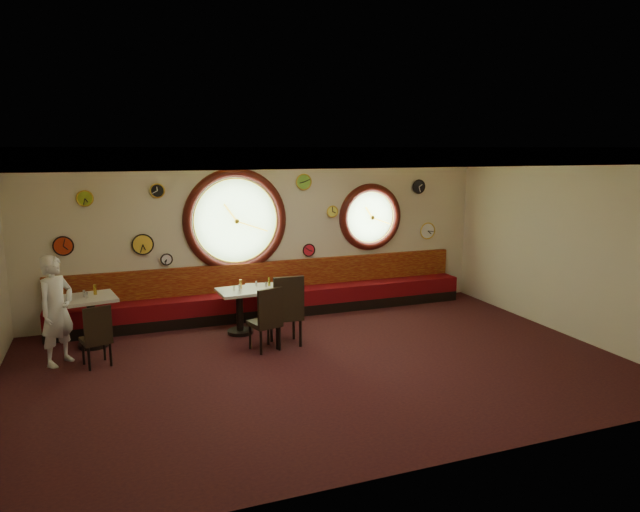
# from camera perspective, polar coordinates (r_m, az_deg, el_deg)

# --- Properties ---
(floor) EXTENTS (9.00, 6.00, 0.00)m
(floor) POSITION_cam_1_polar(r_m,az_deg,el_deg) (8.69, 0.11, -10.82)
(floor) COLOR black
(floor) RESTS_ON ground
(ceiling) EXTENTS (9.00, 6.00, 0.02)m
(ceiling) POSITION_cam_1_polar(r_m,az_deg,el_deg) (8.08, 0.11, 10.78)
(ceiling) COLOR gold
(ceiling) RESTS_ON wall_back
(wall_back) EXTENTS (9.00, 0.02, 3.20)m
(wall_back) POSITION_cam_1_polar(r_m,az_deg,el_deg) (11.06, -5.37, 2.40)
(wall_back) COLOR beige
(wall_back) RESTS_ON floor
(wall_front) EXTENTS (9.00, 0.02, 3.20)m
(wall_front) POSITION_cam_1_polar(r_m,az_deg,el_deg) (5.61, 11.02, -5.96)
(wall_front) COLOR beige
(wall_front) RESTS_ON floor
(wall_right) EXTENTS (0.02, 6.00, 3.20)m
(wall_right) POSITION_cam_1_polar(r_m,az_deg,el_deg) (10.67, 23.38, 1.26)
(wall_right) COLOR beige
(wall_right) RESTS_ON floor
(molding_back) EXTENTS (9.00, 0.10, 0.18)m
(molding_back) POSITION_cam_1_polar(r_m,az_deg,el_deg) (10.90, -5.44, 10.25)
(molding_back) COLOR #380E0A
(molding_back) RESTS_ON wall_back
(molding_front) EXTENTS (9.00, 0.10, 0.18)m
(molding_front) POSITION_cam_1_polar(r_m,az_deg,el_deg) (5.42, 11.31, 9.66)
(molding_front) COLOR #380E0A
(molding_front) RESTS_ON wall_back
(molding_right) EXTENTS (0.10, 6.00, 0.18)m
(molding_right) POSITION_cam_1_polar(r_m,az_deg,el_deg) (10.51, 23.79, 9.38)
(molding_right) COLOR #380E0A
(molding_right) RESTS_ON wall_back
(banquette_base) EXTENTS (8.00, 0.55, 0.20)m
(banquette_base) POSITION_cam_1_polar(r_m,az_deg,el_deg) (11.11, -4.86, -5.47)
(banquette_base) COLOR black
(banquette_base) RESTS_ON floor
(banquette_seat) EXTENTS (8.00, 0.55, 0.30)m
(banquette_seat) POSITION_cam_1_polar(r_m,az_deg,el_deg) (11.05, -4.88, -4.22)
(banquette_seat) COLOR #5C070E
(banquette_seat) RESTS_ON banquette_base
(banquette_back) EXTENTS (8.00, 0.10, 0.55)m
(banquette_back) POSITION_cam_1_polar(r_m,az_deg,el_deg) (11.16, -5.22, -1.96)
(banquette_back) COLOR #65080A
(banquette_back) RESTS_ON wall_back
(porthole_left_glass) EXTENTS (1.66, 0.02, 1.66)m
(porthole_left_glass) POSITION_cam_1_polar(r_m,az_deg,el_deg) (10.88, -8.45, 3.53)
(porthole_left_glass) COLOR #8EBE72
(porthole_left_glass) RESTS_ON wall_back
(porthole_left_frame) EXTENTS (1.98, 0.18, 1.98)m
(porthole_left_frame) POSITION_cam_1_polar(r_m,az_deg,el_deg) (10.87, -8.43, 3.52)
(porthole_left_frame) COLOR #380E0A
(porthole_left_frame) RESTS_ON wall_back
(porthole_left_ring) EXTENTS (1.61, 0.03, 1.61)m
(porthole_left_ring) POSITION_cam_1_polar(r_m,az_deg,el_deg) (10.84, -8.40, 3.50)
(porthole_left_ring) COLOR gold
(porthole_left_ring) RESTS_ON wall_back
(porthole_right_glass) EXTENTS (1.10, 0.02, 1.10)m
(porthole_right_glass) POSITION_cam_1_polar(r_m,az_deg,el_deg) (11.79, 5.01, 3.90)
(porthole_right_glass) COLOR #8EBE72
(porthole_right_glass) RESTS_ON wall_back
(porthole_right_frame) EXTENTS (1.38, 0.18, 1.38)m
(porthole_right_frame) POSITION_cam_1_polar(r_m,az_deg,el_deg) (11.77, 5.04, 3.89)
(porthole_right_frame) COLOR #380E0A
(porthole_right_frame) RESTS_ON wall_back
(porthole_right_ring) EXTENTS (1.09, 0.03, 1.09)m
(porthole_right_ring) POSITION_cam_1_polar(r_m,az_deg,el_deg) (11.75, 5.11, 3.88)
(porthole_right_ring) COLOR gold
(porthole_right_ring) RESTS_ON wall_back
(wall_clock_0) EXTENTS (0.32, 0.03, 0.32)m
(wall_clock_0) POSITION_cam_1_polar(r_m,az_deg,el_deg) (10.68, -24.29, 0.93)
(wall_clock_0) COLOR red
(wall_clock_0) RESTS_ON wall_back
(wall_clock_1) EXTENTS (0.26, 0.03, 0.26)m
(wall_clock_1) POSITION_cam_1_polar(r_m,az_deg,el_deg) (10.57, -22.45, 5.35)
(wall_clock_1) COLOR #92B524
(wall_clock_1) RESTS_ON wall_back
(wall_clock_2) EXTENTS (0.34, 0.03, 0.34)m
(wall_clock_2) POSITION_cam_1_polar(r_m,az_deg,el_deg) (12.44, 10.68, 2.49)
(wall_clock_2) COLOR white
(wall_clock_2) RESTS_ON wall_back
(wall_clock_3) EXTENTS (0.28, 0.03, 0.28)m
(wall_clock_3) POSITION_cam_1_polar(r_m,az_deg,el_deg) (12.22, 9.83, 6.85)
(wall_clock_3) COLOR black
(wall_clock_3) RESTS_ON wall_back
(wall_clock_4) EXTENTS (0.24, 0.03, 0.24)m
(wall_clock_4) POSITION_cam_1_polar(r_m,az_deg,el_deg) (11.33, -1.14, 0.60)
(wall_clock_4) COLOR red
(wall_clock_4) RESTS_ON wall_back
(wall_clock_5) EXTENTS (0.20, 0.03, 0.20)m
(wall_clock_5) POSITION_cam_1_polar(r_m,az_deg,el_deg) (10.76, -15.09, -0.32)
(wall_clock_5) COLOR white
(wall_clock_5) RESTS_ON wall_back
(wall_clock_6) EXTENTS (0.36, 0.03, 0.36)m
(wall_clock_6) POSITION_cam_1_polar(r_m,az_deg,el_deg) (10.68, -17.31, 1.12)
(wall_clock_6) COLOR yellow
(wall_clock_6) RESTS_ON wall_back
(wall_clock_7) EXTENTS (0.24, 0.03, 0.24)m
(wall_clock_7) POSITION_cam_1_polar(r_m,az_deg,el_deg) (10.59, -15.96, 6.30)
(wall_clock_7) COLOR black
(wall_clock_7) RESTS_ON wall_back
(wall_clock_8) EXTENTS (0.30, 0.03, 0.30)m
(wall_clock_8) POSITION_cam_1_polar(r_m,az_deg,el_deg) (11.14, -1.65, 7.42)
(wall_clock_8) COLOR #74B739
(wall_clock_8) RESTS_ON wall_back
(wall_clock_9) EXTENTS (0.22, 0.03, 0.22)m
(wall_clock_9) POSITION_cam_1_polar(r_m,az_deg,el_deg) (11.40, 1.23, 4.47)
(wall_clock_9) COLOR #FAFE54
(wall_clock_9) RESTS_ON wall_back
(table_a) EXTENTS (0.88, 0.88, 0.84)m
(table_a) POSITION_cam_1_polar(r_m,az_deg,el_deg) (10.00, -21.89, -5.50)
(table_a) COLOR black
(table_a) RESTS_ON floor
(table_b) EXTENTS (0.75, 0.75, 0.78)m
(table_b) POSITION_cam_1_polar(r_m,az_deg,el_deg) (10.04, -8.04, -4.99)
(table_b) COLOR black
(table_b) RESTS_ON floor
(table_c) EXTENTS (0.77, 0.77, 0.72)m
(table_c) POSITION_cam_1_polar(r_m,az_deg,el_deg) (10.48, -5.64, -4.48)
(table_c) COLOR black
(table_c) RESTS_ON floor
(chair_a) EXTENTS (0.49, 0.49, 0.58)m
(chair_a) POSITION_cam_1_polar(r_m,az_deg,el_deg) (9.04, -21.42, -7.11)
(chair_a) COLOR black
(chair_a) RESTS_ON floor
(chair_b) EXTENTS (0.54, 0.54, 0.65)m
(chair_b) POSITION_cam_1_polar(r_m,az_deg,el_deg) (9.09, -5.29, -5.91)
(chair_b) COLOR black
(chair_b) RESTS_ON floor
(chair_c) EXTENTS (0.51, 0.51, 0.73)m
(chair_c) POSITION_cam_1_polar(r_m,az_deg,el_deg) (9.27, -3.30, -5.03)
(chair_c) COLOR black
(chair_c) RESTS_ON floor
(condiment_a_salt) EXTENTS (0.04, 0.04, 0.11)m
(condiment_a_salt) POSITION_cam_1_polar(r_m,az_deg,el_deg) (9.91, -22.52, -3.49)
(condiment_a_salt) COLOR silver
(condiment_a_salt) RESTS_ON table_a
(condiment_b_salt) EXTENTS (0.03, 0.03, 0.09)m
(condiment_b_salt) POSITION_cam_1_polar(r_m,az_deg,el_deg) (9.93, -8.60, -3.20)
(condiment_b_salt) COLOR silver
(condiment_b_salt) RESTS_ON table_b
(condiment_c_salt) EXTENTS (0.04, 0.04, 0.10)m
(condiment_c_salt) POSITION_cam_1_polar(r_m,az_deg,el_deg) (10.44, -6.40, -2.76)
(condiment_c_salt) COLOR silver
(condiment_c_salt) RESTS_ON table_c
(condiment_a_pepper) EXTENTS (0.03, 0.03, 0.10)m
(condiment_a_pepper) POSITION_cam_1_polar(r_m,az_deg,el_deg) (9.83, -22.28, -3.65)
(condiment_a_pepper) COLOR #BABABF
(condiment_a_pepper) RESTS_ON table_a
(condiment_b_pepper) EXTENTS (0.04, 0.04, 0.11)m
(condiment_b_pepper) POSITION_cam_1_polar(r_m,az_deg,el_deg) (9.91, -8.07, -3.16)
(condiment_b_pepper) COLOR silver
(condiment_b_pepper) RESTS_ON table_b
(condiment_c_pepper) EXTENTS (0.04, 0.04, 0.10)m
(condiment_c_pepper) POSITION_cam_1_polar(r_m,az_deg,el_deg) (10.39, -5.42, -2.83)
(condiment_c_pepper) COLOR #B9B8BD
(condiment_c_pepper) RESTS_ON table_c
(condiment_a_bottle) EXTENTS (0.05, 0.05, 0.17)m
(condiment_a_bottle) POSITION_cam_1_polar(r_m,az_deg,el_deg) (10.00, -21.58, -3.14)
(condiment_a_bottle) COLOR gold
(condiment_a_bottle) RESTS_ON table_a
(condiment_b_bottle) EXTENTS (0.05, 0.05, 0.16)m
(condiment_b_bottle) POSITION_cam_1_polar(r_m,az_deg,el_deg) (10.06, -7.96, -2.80)
(condiment_b_bottle) COLOR gold
(condiment_b_bottle) RESTS_ON table_b
(condiment_c_bottle) EXTENTS (0.05, 0.05, 0.16)m
(condiment_c_bottle) POSITION_cam_1_polar(r_m,az_deg,el_deg) (10.46, -5.11, -2.56)
(condiment_c_bottle) COLOR gold
(condiment_c_bottle) RESTS_ON table_c
(waiter) EXTENTS (0.70, 0.72, 1.66)m
(waiter) POSITION_cam_1_polar(r_m,az_deg,el_deg) (9.33, -24.85, -4.95)
(waiter) COLOR white
(waiter) RESTS_ON floor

